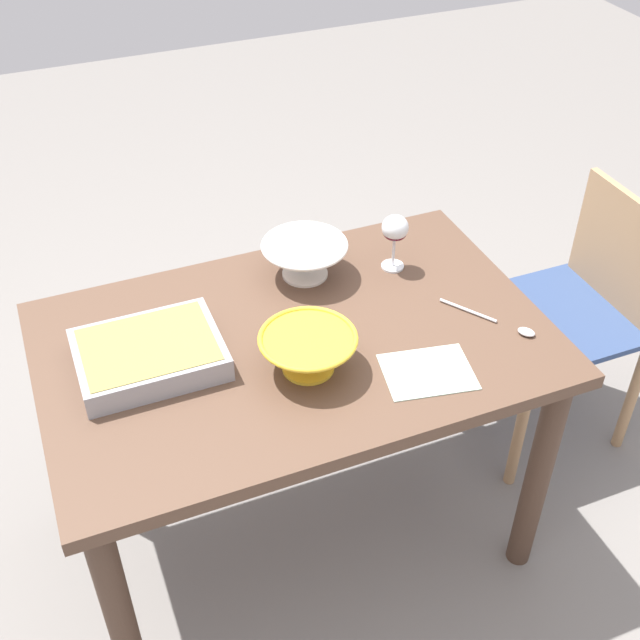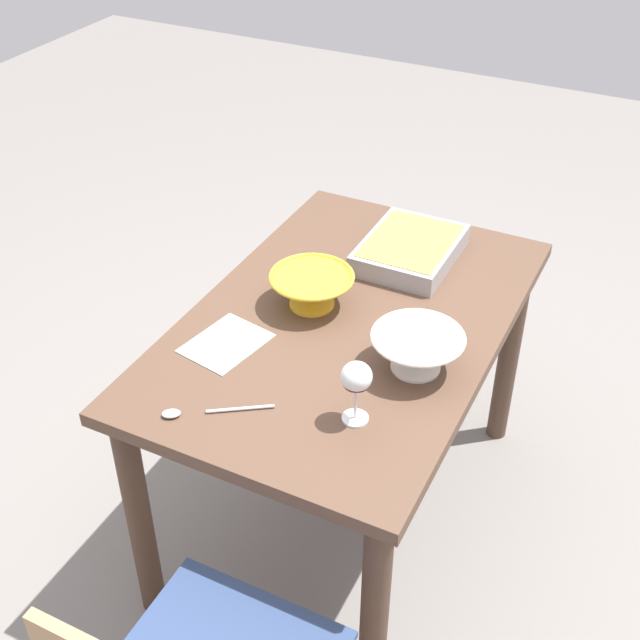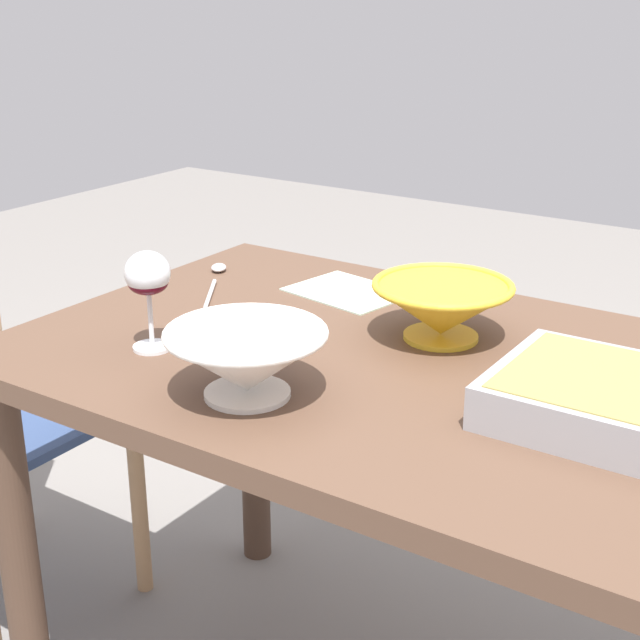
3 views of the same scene
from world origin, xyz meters
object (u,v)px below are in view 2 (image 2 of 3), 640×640
napkin (226,343)px  mixing_bowl (312,288)px  wine_glass (356,380)px  small_bowl (417,350)px  casserole_dish (410,248)px  dining_table (347,352)px  serving_spoon (196,412)px

napkin → mixing_bowl: bearing=154.9°
wine_glass → small_bowl: wine_glass is taller
mixing_bowl → casserole_dish: bearing=156.0°
dining_table → small_bowl: size_ratio=5.36×
napkin → serving_spoon: bearing=16.8°
small_bowl → serving_spoon: (0.38, -0.39, -0.05)m
mixing_bowl → serving_spoon: size_ratio=1.02×
wine_glass → casserole_dish: size_ratio=0.48×
mixing_bowl → small_bowl: bearing=70.0°
serving_spoon → mixing_bowl: bearing=175.4°
casserole_dish → serving_spoon: 0.88m
dining_table → serving_spoon: 0.54m
serving_spoon → casserole_dish: bearing=167.3°
serving_spoon → napkin: 0.27m
dining_table → napkin: bearing=-43.6°
dining_table → serving_spoon: size_ratio=5.47×
wine_glass → serving_spoon: bearing=-66.3°
casserole_dish → napkin: (0.60, -0.27, -0.03)m
small_bowl → dining_table: bearing=-116.3°
casserole_dish → napkin: 0.66m
napkin → casserole_dish: bearing=155.5°
casserole_dish → small_bowl: 0.51m
dining_table → mixing_bowl: 0.21m
small_bowl → serving_spoon: size_ratio=1.02×
serving_spoon → napkin: serving_spoon is taller
mixing_bowl → napkin: 0.29m
wine_glass → serving_spoon: 0.38m
casserole_dish → small_bowl: (0.47, 0.20, 0.02)m
dining_table → napkin: napkin is taller
small_bowl → napkin: small_bowl is taller
small_bowl → napkin: size_ratio=1.12×
small_bowl → mixing_bowl: bearing=-110.0°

